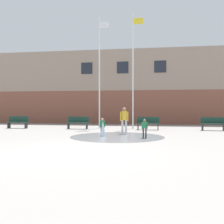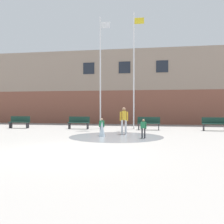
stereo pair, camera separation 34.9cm
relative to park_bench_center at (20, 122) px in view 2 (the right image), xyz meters
The scene contains 12 objects.
ground_plane 12.10m from the park_bench_center, 52.60° to the right, with size 100.00×100.00×0.00m, color gray.
library_building 12.14m from the park_bench_center, 51.28° to the left, with size 36.00×6.05×7.15m.
splash_fountain 9.20m from the park_bench_center, 29.49° to the right, with size 5.10×5.10×0.86m.
park_bench_center is the anchor object (origin of this frame).
park_bench_under_right_flagpole 4.70m from the park_bench_center, ahead, with size 1.60×0.44×0.91m.
park_bench_near_trashcan 9.84m from the park_bench_center, ahead, with size 1.60×0.44×0.91m.
park_bench_far_right 14.27m from the park_bench_center, ahead, with size 1.60×0.44×0.91m.
child_in_fountain 8.45m from the park_bench_center, 29.30° to the right, with size 0.31×0.21×0.99m.
child_with_pink_shirt 10.97m from the park_bench_center, 27.22° to the right, with size 0.31×0.19×0.99m.
adult_near_bench 9.01m from the park_bench_center, 19.60° to the right, with size 0.50×0.39×1.59m.
flagpole_left 7.42m from the park_bench_center, ahead, with size 0.80×0.10×8.46m.
flagpole_right 9.69m from the park_bench_center, ahead, with size 0.80×0.10×8.62m.
Camera 2 is at (3.16, -8.93, 1.59)m, focal length 42.00 mm.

